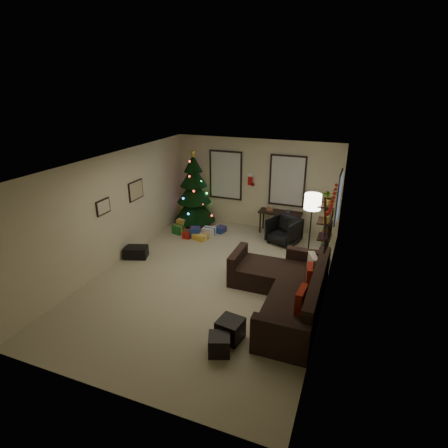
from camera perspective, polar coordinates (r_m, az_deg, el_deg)
The scene contains 29 objects.
floor at distance 8.34m, azimuth -2.15°, elevation -8.71°, with size 7.00×7.00×0.00m, color tan.
ceiling at distance 7.35m, azimuth -2.45°, elevation 9.77°, with size 7.00×7.00×0.00m, color white.
wall_back at distance 10.88m, azimuth 5.05°, elevation 6.31°, with size 5.00×5.00×0.00m, color beige.
wall_front at distance 5.10m, azimuth -18.46°, elevation -13.72°, with size 5.00×5.00×0.00m, color beige.
wall_left at distance 8.98m, azimuth -17.12°, elevation 2.07°, with size 7.00×7.00×0.00m, color beige.
wall_right at distance 7.20m, azimuth 16.34°, elevation -2.70°, with size 7.00×7.00×0.00m, color beige.
window_back_left at distance 11.09m, azimuth 0.28°, elevation 7.76°, with size 1.05×0.06×1.50m.
window_back_right at distance 10.59m, azimuth 10.01°, elevation 6.76°, with size 1.05×0.06×1.50m.
window_right_wall at distance 9.55m, azimuth 17.81°, elevation 4.09°, with size 0.06×0.90×1.30m.
christmas_tree at distance 11.22m, azimuth -4.77°, elevation 4.87°, with size 1.28×1.28×2.39m.
presents at distance 10.64m, azimuth -4.45°, elevation -1.07°, with size 1.50×1.01×0.30m.
sofa at distance 7.46m, azimuth 9.93°, elevation -10.36°, with size 2.04×2.95×0.91m.
pillow_red_a at distance 6.59m, azimuth 12.13°, elevation -11.74°, with size 0.12×0.45×0.45m, color maroon.
pillow_red_b at distance 7.39m, azimuth 13.38°, elevation -7.92°, with size 0.11×0.41×0.41m, color maroon.
pillow_cream at distance 7.81m, azimuth 13.90°, elevation -6.34°, with size 0.13×0.44×0.44m, color beige.
ottoman_near at distance 6.51m, azimuth 0.99°, elevation -16.40°, with size 0.41×0.41×0.39m, color black.
ottoman_far at distance 6.27m, azimuth -0.76°, elevation -18.54°, with size 0.35×0.35×0.34m, color black.
desk at distance 10.65m, azimuth 8.90°, elevation 1.53°, with size 1.25×0.45×0.67m.
desk_chair at distance 10.09m, azimuth 9.48°, elevation -1.06°, with size 0.71×0.67×0.73m, color black.
bookshelf at distance 8.87m, azimuth 15.80°, elevation -1.28°, with size 0.30×0.54×1.82m.
potted_plant at distance 8.58m, azimuth 16.44°, elevation 4.54°, with size 0.45×0.39×0.50m, color #4C4C4C.
floor_lamp at distance 8.57m, azimuth 13.83°, elevation 2.71°, with size 0.38×0.38×1.82m.
art_map at distance 9.61m, azimuth -13.81°, elevation 5.21°, with size 0.04×0.60×0.50m.
art_abstract at distance 8.64m, azimuth -18.62°, elevation 2.60°, with size 0.04×0.45×0.35m.
gallery at distance 7.05m, azimuth 16.30°, elevation -1.27°, with size 0.03×1.25×0.54m.
garland at distance 7.05m, azimuth 16.65°, elevation 3.24°, with size 0.08×1.90×0.30m, color #A5140C, non-canonical shape.
stocking_left at distance 10.82m, azimuth 4.25°, elevation 7.06°, with size 0.20×0.05×0.36m.
stocking_right at distance 10.86m, azimuth 6.08°, elevation 6.45°, with size 0.20×0.05×0.36m.
storage_bin at distance 9.51m, azimuth -13.79°, elevation -4.36°, with size 0.57×0.38×0.29m, color black.
Camera 1 is at (2.88, -6.60, 4.21)m, focal length 28.83 mm.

